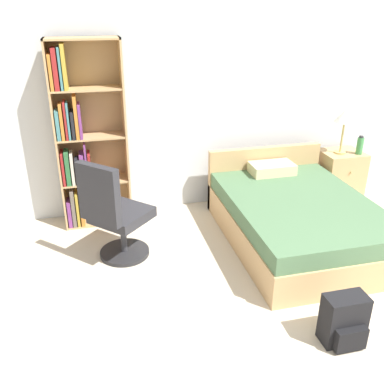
{
  "coord_description": "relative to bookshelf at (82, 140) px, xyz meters",
  "views": [
    {
      "loc": [
        -1.64,
        -1.5,
        2.33
      ],
      "look_at": [
        -0.78,
        1.98,
        0.71
      ],
      "focal_mm": 40.0,
      "sensor_mm": 36.0,
      "label": 1
    }
  ],
  "objects": [
    {
      "name": "nightstand",
      "position": [
        3.1,
        -0.07,
        -0.67
      ],
      "size": [
        0.5,
        0.46,
        0.62
      ],
      "color": "tan",
      "rests_on": "ground_plane"
    },
    {
      "name": "bookshelf",
      "position": [
        0.0,
        0.0,
        0.0
      ],
      "size": [
        0.73,
        0.29,
        2.0
      ],
      "color": "tan",
      "rests_on": "ground_plane"
    },
    {
      "name": "office_chair",
      "position": [
        0.24,
        -0.85,
        -0.5
      ],
      "size": [
        0.72,
        0.72,
        1.04
      ],
      "color": "#232326",
      "rests_on": "ground_plane"
    },
    {
      "name": "backpack_black",
      "position": [
        1.76,
        -2.36,
        -0.79
      ],
      "size": [
        0.31,
        0.24,
        0.39
      ],
      "color": "black",
      "rests_on": "ground_plane"
    },
    {
      "name": "water_bottle",
      "position": [
        3.24,
        -0.17,
        -0.26
      ],
      "size": [
        0.08,
        0.08,
        0.23
      ],
      "color": "#3F8C4C",
      "rests_on": "nightstand"
    },
    {
      "name": "wall_back",
      "position": [
        1.73,
        0.24,
        0.32
      ],
      "size": [
        9.0,
        0.06,
        2.6
      ],
      "color": "silver",
      "rests_on": "ground_plane"
    },
    {
      "name": "table_lamp",
      "position": [
        3.04,
        -0.09,
        0.08
      ],
      "size": [
        0.25,
        0.25,
        0.54
      ],
      "color": "tan",
      "rests_on": "nightstand"
    },
    {
      "name": "bed",
      "position": [
        2.09,
        -0.89,
        -0.73
      ],
      "size": [
        1.39,
        1.95,
        0.74
      ],
      "color": "tan",
      "rests_on": "ground_plane"
    }
  ]
}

